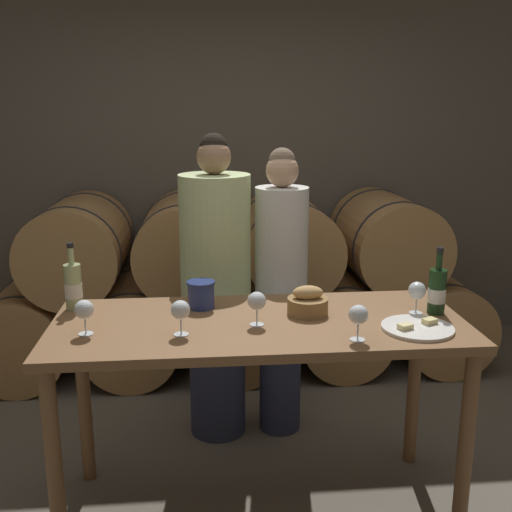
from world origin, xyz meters
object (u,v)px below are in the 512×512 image
at_px(person_left, 216,290).
at_px(blue_crock, 201,293).
at_px(cheese_plate, 417,328).
at_px(wine_glass_left, 180,311).
at_px(tasting_table, 259,347).
at_px(person_right, 281,291).
at_px(wine_bottle_white, 73,286).
at_px(wine_glass_far_left, 84,310).
at_px(bread_basket, 308,303).
at_px(wine_glass_far_right, 417,291).
at_px(wine_bottle_red, 437,291).
at_px(wine_glass_right, 358,315).
at_px(wine_glass_center, 257,302).

distance_m(person_left, blue_crock, 0.53).
relative_size(cheese_plate, wine_glass_left, 2.03).
height_order(tasting_table, person_right, person_right).
xyz_separation_m(person_right, wine_glass_left, (-0.52, -0.84, 0.19)).
bearing_deg(tasting_table, cheese_plate, -14.31).
bearing_deg(wine_bottle_white, wine_glass_far_left, -71.85).
bearing_deg(wine_glass_far_left, wine_bottle_white, 108.15).
bearing_deg(bread_basket, wine_glass_far_right, -4.66).
height_order(person_right, wine_bottle_white, person_right).
bearing_deg(bread_basket, wine_glass_far_left, -170.20).
bearing_deg(cheese_plate, wine_glass_far_right, 72.23).
xyz_separation_m(wine_bottle_red, wine_glass_right, (-0.43, -0.28, 0.00)).
bearing_deg(tasting_table, person_right, 74.95).
bearing_deg(wine_glass_far_left, person_right, 41.52).
relative_size(person_left, wine_glass_far_left, 11.53).
relative_size(bread_basket, wine_glass_left, 1.24).
xyz_separation_m(wine_bottle_red, wine_glass_far_left, (-1.50, -0.12, 0.00)).
xyz_separation_m(wine_bottle_red, wine_bottle_white, (-1.61, 0.21, 0.00)).
bearing_deg(person_left, wine_glass_right, -61.09).
relative_size(wine_bottle_white, cheese_plate, 1.04).
height_order(tasting_table, blue_crock, blue_crock).
relative_size(wine_bottle_white, bread_basket, 1.70).
xyz_separation_m(wine_glass_right, wine_glass_far_right, (0.34, 0.28, 0.00)).
bearing_deg(blue_crock, wine_glass_center, -46.78).
distance_m(wine_bottle_white, wine_glass_far_right, 1.53).
height_order(person_left, blue_crock, person_left).
relative_size(wine_bottle_red, wine_glass_left, 2.06).
height_order(wine_bottle_red, bread_basket, wine_bottle_red).
height_order(tasting_table, wine_bottle_red, wine_bottle_red).
height_order(person_left, bread_basket, person_left).
bearing_deg(person_right, wine_glass_far_right, -52.84).
distance_m(wine_bottle_white, wine_glass_left, 0.61).
relative_size(wine_bottle_white, wine_glass_left, 2.11).
relative_size(tasting_table, wine_glass_far_left, 12.15).
xyz_separation_m(person_right, blue_crock, (-0.44, -0.51, 0.16)).
relative_size(wine_glass_left, wine_glass_right, 1.00).
bearing_deg(tasting_table, blue_crock, 141.56).
bearing_deg(wine_glass_right, cheese_plate, 18.27).
xyz_separation_m(wine_bottle_white, blue_crock, (0.57, -0.04, -0.04)).
relative_size(tasting_table, wine_bottle_red, 5.91).
bearing_deg(cheese_plate, wine_glass_far_left, 177.02).
distance_m(tasting_table, wine_glass_far_right, 0.74).
distance_m(tasting_table, wine_glass_far_left, 0.75).
bearing_deg(wine_bottle_red, wine_glass_right, -146.77).
height_order(tasting_table, wine_glass_right, wine_glass_right).
distance_m(person_right, wine_bottle_white, 1.13).
relative_size(wine_glass_left, wine_glass_far_right, 1.00).
xyz_separation_m(wine_bottle_white, cheese_plate, (1.46, -0.40, -0.10)).
height_order(bread_basket, wine_glass_left, wine_glass_left).
distance_m(bread_basket, wine_glass_right, 0.36).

